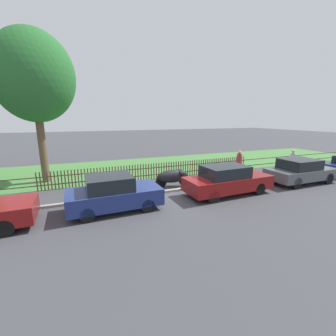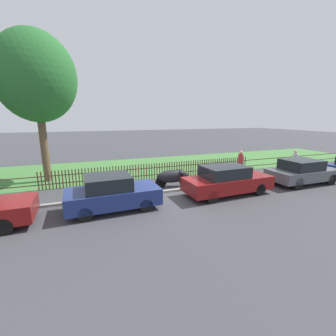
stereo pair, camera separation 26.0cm
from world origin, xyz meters
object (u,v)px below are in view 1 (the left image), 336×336
parked_car_navy_estate (113,193)px  parked_car_white_van (300,171)px  covered_motorcycle (174,176)px  pedestrian_by_lamp (239,161)px  parked_car_red_compact (227,180)px  tree_mid_park (34,77)px  pedestrian_near_fence (292,160)px

parked_car_navy_estate → parked_car_white_van: parked_car_navy_estate is taller
parked_car_white_van → covered_motorcycle: 7.68m
pedestrian_by_lamp → parked_car_red_compact: bearing=-139.8°
parked_car_navy_estate → tree_mid_park: 8.62m
pedestrian_near_fence → pedestrian_by_lamp: 3.97m
tree_mid_park → pedestrian_by_lamp: tree_mid_park is taller
parked_car_navy_estate → covered_motorcycle: size_ratio=1.90×
parked_car_white_van → pedestrian_near_fence: (1.87, 2.11, 0.18)m
parked_car_red_compact → parked_car_white_van: (5.34, 0.08, -0.01)m
parked_car_white_van → pedestrian_near_fence: pedestrian_near_fence is taller
tree_mid_park → pedestrian_by_lamp: bearing=-12.7°
tree_mid_park → pedestrian_near_fence: 17.36m
covered_motorcycle → pedestrian_by_lamp: 5.56m
covered_motorcycle → parked_car_red_compact: bearing=-43.9°
parked_car_red_compact → pedestrian_near_fence: 7.53m
covered_motorcycle → tree_mid_park: tree_mid_park is taller
parked_car_red_compact → tree_mid_park: (-8.92, 6.05, 5.32)m
parked_car_navy_estate → parked_car_red_compact: bearing=-2.4°
pedestrian_near_fence → covered_motorcycle: bearing=-71.4°
covered_motorcycle → pedestrian_by_lamp: pedestrian_by_lamp is taller
tree_mid_park → pedestrian_by_lamp: 13.63m
parked_car_navy_estate → pedestrian_near_fence: size_ratio=2.39×
parked_car_navy_estate → pedestrian_by_lamp: 9.64m
covered_motorcycle → pedestrian_near_fence: bearing=2.9°
parked_car_navy_estate → parked_car_red_compact: (5.71, -0.09, 0.01)m
parked_car_navy_estate → covered_motorcycle: (3.66, 2.08, -0.12)m
parked_car_white_van → tree_mid_park: size_ratio=0.49×
pedestrian_near_fence → pedestrian_by_lamp: bearing=-87.4°
parked_car_navy_estate → pedestrian_by_lamp: bearing=17.8°
parked_car_red_compact → tree_mid_park: bearing=143.9°
parked_car_white_van → tree_mid_park: tree_mid_park is taller
parked_car_navy_estate → covered_motorcycle: 4.21m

